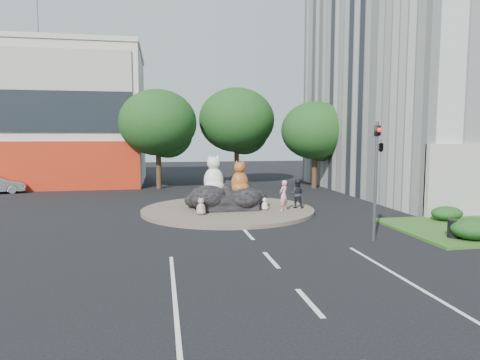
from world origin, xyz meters
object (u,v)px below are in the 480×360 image
Objects in this scene: cat_white at (214,174)px; kitten_calico at (201,206)px; cat_tabby at (240,177)px; kitten_white at (265,204)px; pedestrian_dark at (297,194)px; litter_bin at (454,229)px; pedestrian_pink at (284,196)px.

cat_white reaches higher than kitten_calico.
cat_tabby is 2.09m from kitten_white.
litter_bin is (4.36, -7.97, -0.54)m from pedestrian_dark.
cat_white reaches higher than kitten_white.
cat_tabby is at bearing 120.63° from kitten_white.
cat_white reaches higher than cat_tabby.
cat_white is 12.87m from litter_bin.
pedestrian_dark is 2.20× the size of litter_bin.
cat_tabby is 3.09m from kitten_calico.
cat_tabby is at bearing 133.18° from litter_bin.
cat_white reaches higher than pedestrian_pink.
pedestrian_dark is at bearing 26.13° from kitten_calico.
pedestrian_dark is at bearing -0.22° from cat_white.
litter_bin is (7.72, -8.23, -1.56)m from cat_tabby.
cat_tabby reaches higher than litter_bin.
kitten_white is 2.10m from pedestrian_dark.
cat_white is 1.58m from cat_tabby.
pedestrian_pink is at bearing 126.85° from litter_bin.
kitten_calico is at bearing -104.06° from cat_white.
kitten_calico reaches higher than kitten_white.
litter_bin is (6.38, -7.64, -0.06)m from kitten_white.
kitten_calico is 3.80m from kitten_white.
cat_tabby is (1.43, -0.66, -0.14)m from cat_white.
kitten_white is at bearing -13.59° from cat_white.
pedestrian_pink reaches higher than pedestrian_dark.
kitten_white is (2.77, -1.25, -1.65)m from cat_white.
kitten_calico is (-0.95, -2.06, -1.54)m from cat_white.
cat_white reaches higher than litter_bin.
litter_bin is at bearing -33.50° from cat_white.
cat_white is 2.74m from kitten_calico.
kitten_calico is 4.73m from pedestrian_pink.
kitten_white is 1.19m from pedestrian_pink.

